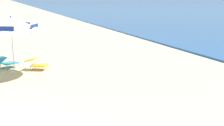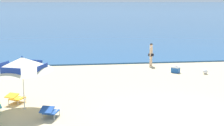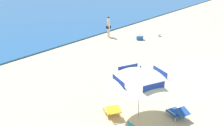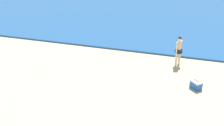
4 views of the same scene
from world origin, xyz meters
TOP-DOWN VIEW (x-y plane):
  - beach_umbrella_striped_main at (-5.87, 1.51)m, footprint 3.39×3.39m
  - lounge_chair_facing_sea at (-6.37, 2.42)m, footprint 0.87×1.00m
  - lounge_chair_spare_folded at (-4.79, 0.39)m, footprint 0.78×0.99m
  - person_standing_near_shore at (1.58, 9.73)m, footprint 0.39×0.42m
  - cooler_box at (2.61, 7.53)m, footprint 0.60×0.60m
  - beach_ball at (4.31, 6.93)m, footprint 0.31×0.31m

SIDE VIEW (x-z plane):
  - beach_ball at x=4.31m, z-range 0.00..0.31m
  - cooler_box at x=2.61m, z-range -0.01..0.42m
  - lounge_chair_spare_folded at x=-4.79m, z-range 0.02..0.53m
  - lounge_chair_facing_sea at x=-6.37m, z-range 0.03..0.52m
  - person_standing_near_shore at x=1.58m, z-range 0.13..1.71m
  - beach_umbrella_striped_main at x=-5.87m, z-range 0.79..3.07m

